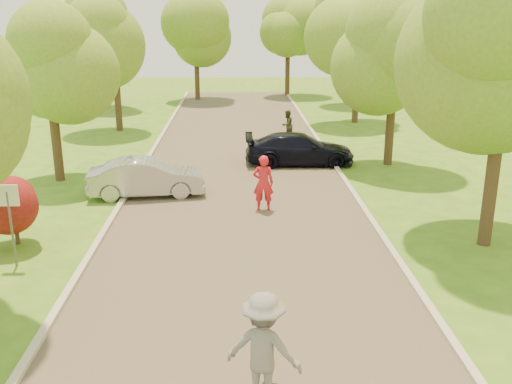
{
  "coord_description": "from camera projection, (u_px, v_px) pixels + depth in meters",
  "views": [
    {
      "loc": [
        -0.14,
        -9.61,
        6.17
      ],
      "look_at": [
        0.43,
        5.99,
        1.3
      ],
      "focal_mm": 40.0,
      "sensor_mm": 36.0,
      "label": 1
    }
  ],
  "objects": [
    {
      "name": "ground",
      "position": [
        245.0,
        348.0,
        11.01
      ],
      "size": [
        100.0,
        100.0,
        0.0
      ],
      "primitive_type": "plane",
      "color": "#3D6D19",
      "rests_on": "ground"
    },
    {
      "name": "road",
      "position": [
        241.0,
        212.0,
        18.64
      ],
      "size": [
        8.0,
        60.0,
        0.01
      ],
      "primitive_type": "cube",
      "color": "#4C4438",
      "rests_on": "ground"
    },
    {
      "name": "curb_left",
      "position": [
        116.0,
        212.0,
        18.49
      ],
      "size": [
        0.18,
        60.0,
        0.12
      ],
      "primitive_type": "cube",
      "color": "#B2AD9E",
      "rests_on": "ground"
    },
    {
      "name": "curb_right",
      "position": [
        364.0,
        209.0,
        18.77
      ],
      "size": [
        0.18,
        60.0,
        0.12
      ],
      "primitive_type": "cube",
      "color": "#B2AD9E",
      "rests_on": "ground"
    },
    {
      "name": "street_sign",
      "position": [
        9.0,
        208.0,
        14.16
      ],
      "size": [
        0.55,
        0.06,
        2.17
      ],
      "color": "#59595E",
      "rests_on": "ground"
    },
    {
      "name": "red_shrub",
      "position": [
        13.0,
        207.0,
        15.71
      ],
      "size": [
        1.7,
        1.7,
        1.95
      ],
      "color": "#382619",
      "rests_on": "ground"
    },
    {
      "name": "tree_l_midb",
      "position": [
        53.0,
        60.0,
        20.86
      ],
      "size": [
        4.3,
        4.2,
        6.62
      ],
      "color": "#382619",
      "rests_on": "ground"
    },
    {
      "name": "tree_l_far",
      "position": [
        117.0,
        29.0,
        30.15
      ],
      "size": [
        4.92,
        4.8,
        7.79
      ],
      "color": "#382619",
      "rests_on": "ground"
    },
    {
      "name": "tree_r_midb",
      "position": [
        400.0,
        48.0,
        23.14
      ],
      "size": [
        4.51,
        4.4,
        7.01
      ],
      "color": "#382619",
      "rests_on": "ground"
    },
    {
      "name": "tree_r_far",
      "position": [
        364.0,
        21.0,
        32.42
      ],
      "size": [
        5.33,
        5.2,
        8.34
      ],
      "color": "#382619",
      "rests_on": "ground"
    },
    {
      "name": "tree_bg_a",
      "position": [
        104.0,
        28.0,
        37.75
      ],
      "size": [
        5.12,
        5.0,
        7.72
      ],
      "color": "#382619",
      "rests_on": "ground"
    },
    {
      "name": "tree_bg_b",
      "position": [
        353.0,
        24.0,
        40.18
      ],
      "size": [
        5.12,
        5.0,
        7.95
      ],
      "color": "#382619",
      "rests_on": "ground"
    },
    {
      "name": "tree_bg_c",
      "position": [
        199.0,
        31.0,
        41.86
      ],
      "size": [
        4.92,
        4.8,
        7.33
      ],
      "color": "#382619",
      "rests_on": "ground"
    },
    {
      "name": "tree_bg_d",
      "position": [
        291.0,
        26.0,
        43.92
      ],
      "size": [
        5.12,
        5.0,
        7.72
      ],
      "color": "#382619",
      "rests_on": "ground"
    },
    {
      "name": "silver_sedan",
      "position": [
        147.0,
        177.0,
        20.12
      ],
      "size": [
        4.2,
        1.85,
        1.34
      ],
      "primitive_type": "imported",
      "rotation": [
        0.0,
        0.0,
        1.68
      ],
      "color": "#A0A0A4",
      "rests_on": "ground"
    },
    {
      "name": "dark_sedan",
      "position": [
        299.0,
        149.0,
        24.38
      ],
      "size": [
        4.65,
        1.92,
        1.35
      ],
      "primitive_type": "imported",
      "rotation": [
        0.0,
        0.0,
        1.56
      ],
      "color": "black",
      "rests_on": "ground"
    },
    {
      "name": "skateboarder",
      "position": [
        263.0,
        349.0,
        9.05
      ],
      "size": [
        1.41,
        1.08,
        1.93
      ],
      "primitive_type": "imported",
      "rotation": [
        0.0,
        0.0,
        2.82
      ],
      "color": "slate",
      "rests_on": "longboard"
    },
    {
      "name": "person_striped",
      "position": [
        263.0,
        183.0,
        18.52
      ],
      "size": [
        0.7,
        0.47,
        1.86
      ],
      "primitive_type": "imported",
      "rotation": [
        0.0,
        0.0,
        3.1
      ],
      "color": "red",
      "rests_on": "ground"
    },
    {
      "name": "person_olive",
      "position": [
        287.0,
        125.0,
        29.25
      ],
      "size": [
        0.92,
        0.92,
        1.51
      ],
      "primitive_type": "imported",
      "rotation": [
        0.0,
        0.0,
        3.92
      ],
      "color": "#30321E",
      "rests_on": "ground"
    }
  ]
}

